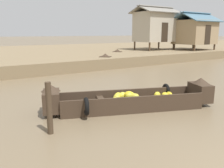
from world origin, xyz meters
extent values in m
plane|color=#726047|center=(0.00, 10.00, 0.00)|extent=(300.00, 300.00, 0.00)
cube|color=#7F6B4C|center=(0.00, 22.15, 0.36)|extent=(160.00, 20.00, 0.72)
cube|color=#3D2D21|center=(0.56, 4.92, 0.06)|extent=(4.53, 2.57, 0.12)
cube|color=#3D2D21|center=(0.73, 5.38, 0.32)|extent=(4.19, 1.66, 0.41)
cube|color=#3D2D21|center=(0.39, 4.47, 0.32)|extent=(4.19, 1.66, 0.41)
cube|color=#3D2D21|center=(2.86, 4.05, 0.42)|extent=(0.76, 1.00, 0.59)
cone|color=#3D2D21|center=(2.86, 4.05, 0.81)|extent=(0.72, 0.72, 0.20)
cube|color=#3D2D21|center=(-1.74, 5.80, 0.42)|extent=(0.76, 1.00, 0.59)
cone|color=#3D2D21|center=(-1.74, 5.80, 0.81)|extent=(0.72, 0.72, 0.20)
cube|color=#3D2D21|center=(-0.33, 5.26, 0.34)|extent=(0.52, 0.95, 0.05)
torus|color=black|center=(2.17, 4.96, 0.36)|extent=(0.30, 0.53, 0.52)
torus|color=black|center=(-1.05, 4.89, 0.36)|extent=(0.30, 0.53, 0.52)
ellipsoid|color=yellow|center=(2.02, 4.66, 0.31)|extent=(0.20, 0.29, 0.20)
ellipsoid|color=gold|center=(0.67, 4.87, 0.40)|extent=(0.37, 0.38, 0.21)
ellipsoid|color=yellow|center=(0.27, 5.22, 0.40)|extent=(0.31, 0.26, 0.23)
ellipsoid|color=yellow|center=(1.57, 4.77, 0.33)|extent=(0.32, 0.29, 0.24)
ellipsoid|color=gold|center=(0.20, 5.19, 0.37)|extent=(0.35, 0.35, 0.19)
ellipsoid|color=yellow|center=(-0.06, 4.91, 0.37)|extent=(0.34, 0.35, 0.21)
ellipsoid|color=yellow|center=(0.58, 5.00, 0.42)|extent=(0.34, 0.24, 0.25)
ellipsoid|color=yellow|center=(0.43, 5.20, 0.39)|extent=(0.30, 0.24, 0.25)
ellipsoid|color=yellow|center=(1.86, 4.70, 0.32)|extent=(0.31, 0.34, 0.18)
ellipsoid|color=yellow|center=(0.56, 5.03, 0.44)|extent=(0.41, 0.39, 0.24)
cube|color=#3D2D21|center=(6.51, 15.06, 0.06)|extent=(3.49, 3.48, 0.12)
cube|color=#3D2D21|center=(6.22, 15.36, 0.32)|extent=(2.90, 2.88, 0.40)
cube|color=#3D2D21|center=(6.81, 14.77, 0.32)|extent=(2.90, 2.88, 0.40)
cube|color=#47474C|center=(6.22, 15.36, 0.54)|extent=(2.92, 2.90, 0.05)
cube|color=#47474C|center=(6.81, 14.77, 0.54)|extent=(2.92, 2.90, 0.05)
cube|color=#3D2D21|center=(8.17, 16.71, 0.44)|extent=(1.01, 1.01, 0.64)
cone|color=#3D2D21|center=(8.17, 16.71, 0.86)|extent=(0.78, 0.78, 0.20)
cube|color=#3D2D21|center=(4.86, 13.42, 0.44)|extent=(1.01, 1.01, 0.64)
cone|color=#3D2D21|center=(4.86, 13.42, 0.86)|extent=(0.78, 0.78, 0.20)
cube|color=#3D2D21|center=(5.91, 14.46, 0.34)|extent=(0.72, 0.73, 0.05)
cylinder|color=#4C3826|center=(11.14, 15.74, 1.12)|extent=(0.16, 0.16, 0.81)
cylinder|color=#4C3826|center=(14.46, 15.74, 1.12)|extent=(0.16, 0.16, 0.81)
cylinder|color=#4C3826|center=(11.14, 17.95, 1.12)|extent=(0.16, 0.16, 0.81)
cylinder|color=#4C3826|center=(14.46, 17.95, 1.12)|extent=(0.16, 0.16, 0.81)
cube|color=#B2A893|center=(12.80, 16.85, 2.94)|extent=(3.72, 2.61, 2.82)
cube|color=#2D2319|center=(12.80, 15.52, 2.43)|extent=(0.80, 0.04, 1.80)
cube|color=gray|center=(12.80, 16.20, 4.56)|extent=(4.42, 1.80, 0.72)
cube|color=gray|center=(12.80, 17.50, 4.56)|extent=(4.42, 1.80, 0.72)
cylinder|color=#4C3826|center=(14.56, 13.40, 1.01)|extent=(0.16, 0.16, 0.57)
cylinder|color=#4C3826|center=(17.63, 13.40, 1.01)|extent=(0.16, 0.16, 0.57)
cylinder|color=#4C3826|center=(14.56, 15.96, 1.01)|extent=(0.16, 0.16, 0.57)
cylinder|color=#4C3826|center=(17.63, 15.96, 1.01)|extent=(0.16, 0.16, 0.57)
cube|color=#9E8460|center=(16.10, 14.68, 2.44)|extent=(3.47, 2.95, 2.30)
cube|color=#2D2319|center=(16.10, 13.18, 2.19)|extent=(0.80, 0.04, 1.80)
cube|color=slate|center=(16.10, 13.94, 3.87)|extent=(4.17, 1.96, 0.96)
cube|color=slate|center=(16.10, 15.42, 3.87)|extent=(4.17, 1.96, 0.96)
cylinder|color=#423323|center=(-2.25, 4.47, 0.64)|extent=(0.14, 0.14, 1.28)
camera|label=1|loc=(-3.95, -0.83, 2.40)|focal=37.90mm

